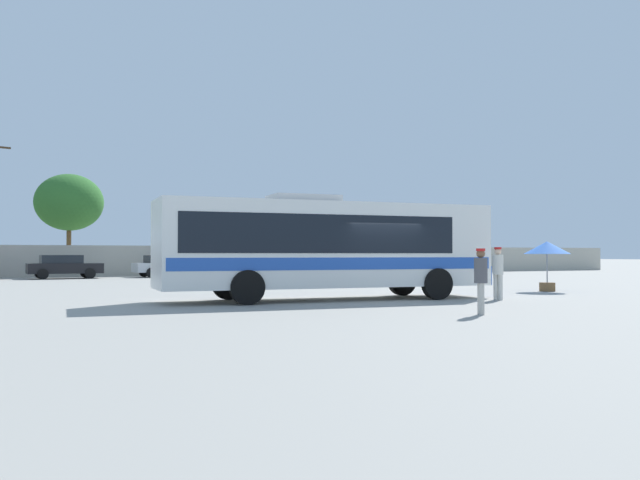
% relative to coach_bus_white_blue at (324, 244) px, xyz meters
% --- Properties ---
extents(ground_plane, '(300.00, 300.00, 0.00)m').
position_rel_coach_bus_white_blue_xyz_m(ground_plane, '(1.58, 9.32, -1.83)').
color(ground_plane, gray).
extents(perimeter_wall, '(80.00, 0.30, 2.09)m').
position_rel_coach_bus_white_blue_xyz_m(perimeter_wall, '(1.58, 26.97, -0.78)').
color(perimeter_wall, '#B2AD9E').
rests_on(perimeter_wall, ground_plane).
extents(coach_bus_white_blue, '(11.25, 3.21, 3.42)m').
position_rel_coach_bus_white_blue_xyz_m(coach_bus_white_blue, '(0.00, 0.00, 0.00)').
color(coach_bus_white_blue, white).
rests_on(coach_bus_white_blue, ground_plane).
extents(attendant_by_bus_door, '(0.47, 0.47, 1.74)m').
position_rel_coach_bus_white_blue_xyz_m(attendant_by_bus_door, '(5.19, -2.42, -0.84)').
color(attendant_by_bus_door, silver).
rests_on(attendant_by_bus_door, ground_plane).
extents(passenger_waiting_on_apron, '(0.45, 0.45, 1.65)m').
position_rel_coach_bus_white_blue_xyz_m(passenger_waiting_on_apron, '(1.28, -6.51, -0.89)').
color(passenger_waiting_on_apron, '#B7B2A8').
rests_on(passenger_waiting_on_apron, ground_plane).
extents(vendor_umbrella_near_gate_blue, '(1.84, 1.84, 2.02)m').
position_rel_coach_bus_white_blue_xyz_m(vendor_umbrella_near_gate_blue, '(10.28, 0.74, -0.13)').
color(vendor_umbrella_near_gate_blue, gray).
rests_on(vendor_umbrella_near_gate_blue, ground_plane).
extents(parked_car_second_black, '(4.43, 2.19, 1.44)m').
position_rel_coach_bus_white_blue_xyz_m(parked_car_second_black, '(-6.52, 23.92, -1.06)').
color(parked_car_second_black, black).
rests_on(parked_car_second_black, ground_plane).
extents(parked_car_third_silver, '(4.58, 2.27, 1.42)m').
position_rel_coach_bus_white_blue_xyz_m(parked_car_third_silver, '(-0.11, 24.30, -1.07)').
color(parked_car_third_silver, '#B7BABF').
rests_on(parked_car_third_silver, ground_plane).
extents(parked_car_rightmost_maroon, '(4.12, 2.15, 1.51)m').
position_rel_coach_bus_white_blue_xyz_m(parked_car_rightmost_maroon, '(5.94, 24.39, -1.03)').
color(parked_car_rightmost_maroon, maroon).
rests_on(parked_car_rightmost_maroon, ground_plane).
extents(roadside_tree_midleft, '(4.66, 4.66, 7.10)m').
position_rel_coach_bus_white_blue_xyz_m(roadside_tree_midleft, '(-5.86, 29.67, 3.28)').
color(roadside_tree_midleft, brown).
rests_on(roadside_tree_midleft, ground_plane).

